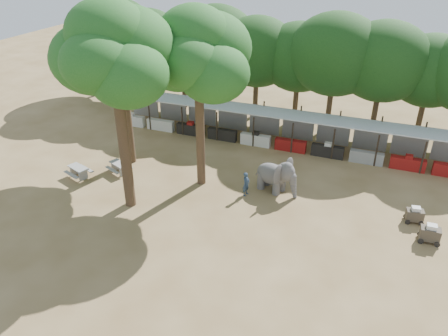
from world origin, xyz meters
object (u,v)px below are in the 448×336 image
(yard_tree_left, at_px, (119,48))
(yard_tree_back, at_px, (197,54))
(yard_tree_center, at_px, (113,54))
(handler, at_px, (246,184))
(picnic_table_near, at_px, (79,171))
(cart_front, at_px, (430,233))
(elephant, at_px, (277,175))
(cart_back, at_px, (415,215))
(picnic_table_far, at_px, (119,166))

(yard_tree_left, bearing_deg, yard_tree_back, -9.46)
(yard_tree_center, xyz_separation_m, yard_tree_back, (3.00, 4.00, -0.67))
(handler, distance_m, picnic_table_near, 11.53)
(picnic_table_near, bearing_deg, yard_tree_left, 80.95)
(yard_tree_left, height_order, handler, yard_tree_left)
(cart_front, bearing_deg, yard_tree_center, -173.52)
(elephant, xyz_separation_m, picnic_table_near, (-13.02, -3.11, -0.64))
(handler, xyz_separation_m, cart_back, (10.00, 0.67, -0.30))
(elephant, relative_size, picnic_table_near, 1.60)
(handler, height_order, picnic_table_far, handler)
(picnic_table_far, distance_m, cart_front, 19.92)
(yard_tree_back, relative_size, cart_front, 9.89)
(elephant, bearing_deg, picnic_table_far, -154.26)
(yard_tree_back, distance_m, picnic_table_far, 9.95)
(handler, distance_m, cart_front, 10.81)
(cart_back, bearing_deg, handler, 174.10)
(yard_tree_center, relative_size, cart_back, 10.58)
(elephant, distance_m, cart_front, 9.38)
(cart_front, bearing_deg, yard_tree_back, 172.08)
(yard_tree_center, distance_m, cart_front, 19.38)
(elephant, bearing_deg, cart_front, 4.17)
(handler, xyz_separation_m, picnic_table_near, (-11.37, -1.95, -0.29))
(cart_back, bearing_deg, yard_tree_center, -175.75)
(handler, bearing_deg, picnic_table_near, 110.58)
(yard_tree_back, height_order, handler, yard_tree_back)
(yard_tree_back, bearing_deg, handler, -9.79)
(handler, distance_m, picnic_table_far, 9.16)
(handler, bearing_deg, cart_front, -84.42)
(yard_tree_center, relative_size, handler, 7.55)
(yard_tree_back, bearing_deg, yard_tree_center, -126.86)
(picnic_table_far, relative_size, cart_back, 1.67)
(picnic_table_far, bearing_deg, picnic_table_near, -120.97)
(elephant, distance_m, cart_back, 8.38)
(handler, relative_size, cart_back, 1.40)
(yard_tree_center, bearing_deg, yard_tree_back, 53.14)
(yard_tree_left, xyz_separation_m, cart_front, (20.16, -2.58, -7.66))
(picnic_table_near, relative_size, cart_back, 1.71)
(yard_tree_center, distance_m, handler, 11.11)
(yard_tree_left, bearing_deg, picnic_table_near, -119.10)
(yard_tree_back, distance_m, handler, 8.48)
(cart_back, bearing_deg, yard_tree_left, 167.55)
(yard_tree_center, relative_size, elephant, 3.88)
(yard_tree_center, xyz_separation_m, picnic_table_near, (-4.97, 1.47, -8.70))
(cart_front, bearing_deg, yard_tree_left, 171.16)
(picnic_table_near, xyz_separation_m, cart_front, (22.13, 0.95, 0.04))
(yard_tree_left, height_order, picnic_table_near, yard_tree_left)
(yard_tree_back, distance_m, cart_front, 16.34)
(yard_tree_back, height_order, cart_front, yard_tree_back)
(picnic_table_far, bearing_deg, handler, 26.65)
(handler, xyz_separation_m, cart_front, (10.76, -1.00, -0.25))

